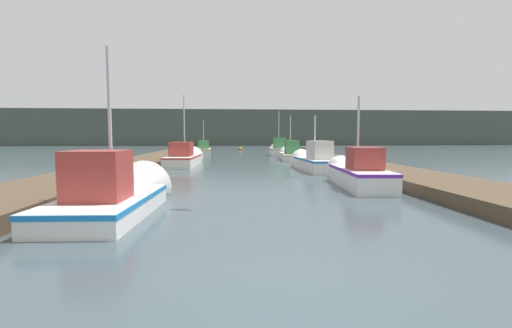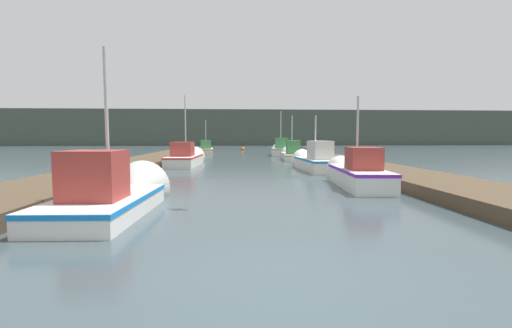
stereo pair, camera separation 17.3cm
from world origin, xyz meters
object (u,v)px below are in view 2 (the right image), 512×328
(fishing_boat_6, at_px, (206,149))
(mooring_piling_2, at_px, (172,153))
(fishing_boat_0, at_px, (117,194))
(mooring_piling_0, at_px, (371,167))
(fishing_boat_5, at_px, (281,150))
(fishing_boat_1, at_px, (356,173))
(mooring_piling_1, at_px, (88,178))
(fishing_boat_3, at_px, (187,157))
(fishing_boat_4, at_px, (291,154))
(mooring_piling_3, at_px, (305,154))
(fishing_boat_2, at_px, (314,161))
(channel_buoy, at_px, (243,149))

(fishing_boat_6, height_order, mooring_piling_2, fishing_boat_6)
(fishing_boat_0, relative_size, mooring_piling_0, 3.90)
(fishing_boat_5, height_order, mooring_piling_0, fishing_boat_5)
(fishing_boat_1, distance_m, fishing_boat_6, 26.74)
(mooring_piling_0, relative_size, mooring_piling_1, 1.17)
(fishing_boat_3, bearing_deg, fishing_boat_5, 56.65)
(fishing_boat_6, bearing_deg, fishing_boat_4, -58.32)
(fishing_boat_5, bearing_deg, mooring_piling_3, -78.59)
(fishing_boat_2, relative_size, mooring_piling_0, 4.39)
(mooring_piling_2, relative_size, mooring_piling_3, 1.38)
(fishing_boat_1, bearing_deg, fishing_boat_0, -149.05)
(mooring_piling_1, height_order, mooring_piling_3, mooring_piling_1)
(fishing_boat_5, distance_m, mooring_piling_3, 7.13)
(fishing_boat_0, xyz_separation_m, fishing_boat_5, (7.36, 24.31, 0.16))
(fishing_boat_6, bearing_deg, fishing_boat_0, -94.08)
(fishing_boat_4, bearing_deg, channel_buoy, 105.43)
(fishing_boat_2, bearing_deg, fishing_boat_4, 86.06)
(fishing_boat_5, distance_m, mooring_piling_1, 23.98)
(fishing_boat_1, relative_size, fishing_boat_2, 0.93)
(mooring_piling_3, bearing_deg, fishing_boat_6, 125.47)
(fishing_boat_0, distance_m, fishing_boat_6, 29.29)
(fishing_boat_4, bearing_deg, fishing_boat_1, -85.95)
(fishing_boat_6, relative_size, mooring_piling_2, 4.16)
(fishing_boat_5, height_order, fishing_boat_6, fishing_boat_5)
(fishing_boat_1, relative_size, fishing_boat_5, 1.00)
(fishing_boat_4, height_order, fishing_boat_6, fishing_boat_6)
(mooring_piling_1, distance_m, mooring_piling_3, 18.13)
(fishing_boat_2, relative_size, channel_buoy, 5.14)
(fishing_boat_4, bearing_deg, fishing_boat_0, -107.26)
(fishing_boat_5, xyz_separation_m, mooring_piling_3, (0.97, -7.06, -0.03))
(fishing_boat_3, height_order, fishing_boat_4, fishing_boat_3)
(fishing_boat_4, distance_m, mooring_piling_2, 9.74)
(fishing_boat_3, xyz_separation_m, fishing_boat_4, (7.65, 4.96, -0.04))
(fishing_boat_4, distance_m, fishing_boat_6, 13.08)
(mooring_piling_2, bearing_deg, fishing_boat_1, -51.45)
(fishing_boat_0, distance_m, mooring_piling_2, 14.54)
(mooring_piling_2, bearing_deg, fishing_boat_5, 48.71)
(fishing_boat_5, xyz_separation_m, mooring_piling_1, (-8.89, -22.27, -0.00))
(fishing_boat_4, xyz_separation_m, channel_buoy, (-3.50, 18.18, -0.26))
(fishing_boat_2, relative_size, fishing_boat_6, 0.94)
(fishing_boat_2, height_order, mooring_piling_1, fishing_boat_2)
(channel_buoy, bearing_deg, fishing_boat_6, -119.01)
(fishing_boat_2, bearing_deg, channel_buoy, 94.51)
(fishing_boat_0, height_order, mooring_piling_2, fishing_boat_0)
(mooring_piling_1, height_order, channel_buoy, mooring_piling_1)
(fishing_boat_2, distance_m, fishing_boat_5, 14.63)
(mooring_piling_2, relative_size, channel_buoy, 1.31)
(fishing_boat_1, bearing_deg, mooring_piling_1, -165.16)
(fishing_boat_0, xyz_separation_m, fishing_boat_1, (7.36, 3.65, 0.09))
(fishing_boat_4, relative_size, fishing_boat_6, 1.14)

